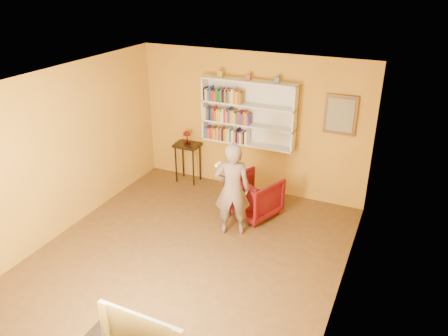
{
  "coord_description": "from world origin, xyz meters",
  "views": [
    {
      "loc": [
        2.77,
        -4.89,
        4.05
      ],
      "look_at": [
        0.23,
        0.75,
        1.2
      ],
      "focal_mm": 35.0,
      "sensor_mm": 36.0,
      "label": 1
    }
  ],
  "objects_px": {
    "armchair": "(254,196)",
    "person": "(232,189)",
    "bookshelf": "(249,112)",
    "ruby_lustre": "(187,135)",
    "television": "(147,330)",
    "console_table": "(188,150)"
  },
  "relations": [
    {
      "from": "console_table",
      "to": "television",
      "type": "height_order",
      "value": "television"
    },
    {
      "from": "bookshelf",
      "to": "person",
      "type": "relative_size",
      "value": 1.12
    },
    {
      "from": "console_table",
      "to": "ruby_lustre",
      "type": "distance_m",
      "value": 0.33
    },
    {
      "from": "ruby_lustre",
      "to": "television",
      "type": "relative_size",
      "value": 0.28
    },
    {
      "from": "armchair",
      "to": "television",
      "type": "bearing_deg",
      "value": 115.93
    },
    {
      "from": "television",
      "to": "console_table",
      "type": "bearing_deg",
      "value": 114.81
    },
    {
      "from": "armchair",
      "to": "television",
      "type": "relative_size",
      "value": 0.84
    },
    {
      "from": "console_table",
      "to": "person",
      "type": "height_order",
      "value": "person"
    },
    {
      "from": "armchair",
      "to": "person",
      "type": "distance_m",
      "value": 0.84
    },
    {
      "from": "ruby_lustre",
      "to": "armchair",
      "type": "relative_size",
      "value": 0.33
    },
    {
      "from": "bookshelf",
      "to": "console_table",
      "type": "bearing_deg",
      "value": -172.76
    },
    {
      "from": "console_table",
      "to": "armchair",
      "type": "distance_m",
      "value": 1.89
    },
    {
      "from": "bookshelf",
      "to": "ruby_lustre",
      "type": "bearing_deg",
      "value": -172.76
    },
    {
      "from": "person",
      "to": "console_table",
      "type": "bearing_deg",
      "value": -63.71
    },
    {
      "from": "bookshelf",
      "to": "console_table",
      "type": "relative_size",
      "value": 2.19
    },
    {
      "from": "television",
      "to": "bookshelf",
      "type": "bearing_deg",
      "value": 99.93
    },
    {
      "from": "person",
      "to": "television",
      "type": "distance_m",
      "value": 3.11
    },
    {
      "from": "armchair",
      "to": "person",
      "type": "xyz_separation_m",
      "value": [
        -0.13,
        -0.7,
        0.44
      ]
    },
    {
      "from": "bookshelf",
      "to": "person",
      "type": "bearing_deg",
      "value": -77.89
    },
    {
      "from": "ruby_lustre",
      "to": "person",
      "type": "distance_m",
      "value": 2.14
    },
    {
      "from": "bookshelf",
      "to": "television",
      "type": "bearing_deg",
      "value": -80.88
    },
    {
      "from": "bookshelf",
      "to": "console_table",
      "type": "height_order",
      "value": "bookshelf"
    }
  ]
}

